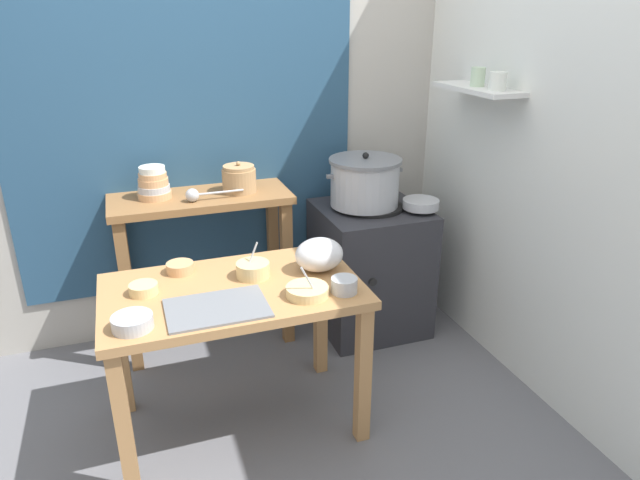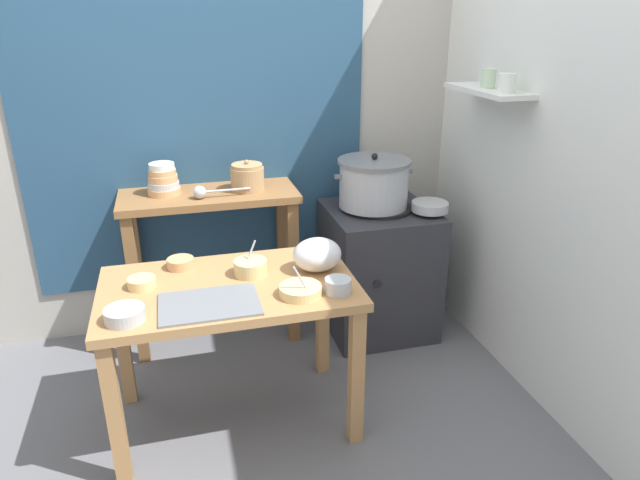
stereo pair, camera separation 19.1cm
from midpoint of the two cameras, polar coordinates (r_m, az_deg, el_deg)
name	(u,v)px [view 2 (the right image)]	position (r m, az deg, el deg)	size (l,w,h in m)	color
ground_plane	(264,421)	(2.85, -3.64, -17.74)	(9.00, 9.00, 0.00)	slate
wall_back	(237,108)	(3.32, -6.65, 13.01)	(4.40, 0.12, 2.60)	#B2ADA3
wall_right	(533,127)	(3.00, 22.45, 10.50)	(0.30, 3.20, 2.60)	silver
prep_table	(230,307)	(2.53, -6.91, -6.71)	(1.10, 0.66, 0.72)	#B27F4C
back_shelf_table	(212,231)	(3.20, -9.19, 0.93)	(0.96, 0.40, 0.90)	olive
stove_block	(378,269)	(3.42, 7.46, -2.96)	(0.60, 0.61, 0.78)	#2D2D33
steamer_pot	(374,183)	(3.23, 7.13, 5.71)	(0.46, 0.41, 0.31)	#B7BABF
clay_pot	(247,177)	(3.13, -5.59, 6.29)	(0.18, 0.18, 0.17)	tan
bowl_stack_enamel	(163,180)	(3.13, -13.84, 5.82)	(0.18, 0.18, 0.17)	tan
ladle	(202,192)	(3.03, -10.01, 4.76)	(0.30, 0.07, 0.07)	#B7BABF
serving_tray	(209,304)	(2.32, -8.76, -6.43)	(0.40, 0.28, 0.01)	slate
plastic_bag	(317,255)	(2.56, 1.85, -1.51)	(0.22, 0.18, 0.15)	white
wide_pan	(430,206)	(3.24, 12.68, 3.30)	(0.21, 0.21, 0.05)	#B7BABF
prep_bowl_0	(142,282)	(2.51, -15.46, -4.15)	(0.12, 0.12, 0.04)	#E5C684
prep_bowl_1	(125,314)	(2.26, -16.81, -7.21)	(0.15, 0.15, 0.05)	#B7BABF
prep_bowl_2	(300,290)	(2.36, 0.35, -5.09)	(0.18, 0.18, 0.15)	#E5C684
prep_bowl_3	(250,267)	(2.54, -4.89, -2.74)	(0.15, 0.15, 0.15)	#E5C684
prep_bowl_4	(181,263)	(2.66, -11.88, -2.28)	(0.12, 0.12, 0.05)	tan
prep_bowl_5	(338,285)	(2.38, 4.13, -4.62)	(0.11, 0.11, 0.06)	#B7BABF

